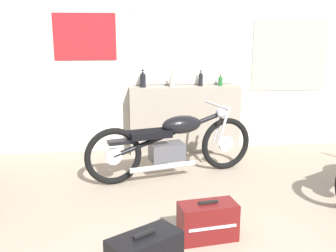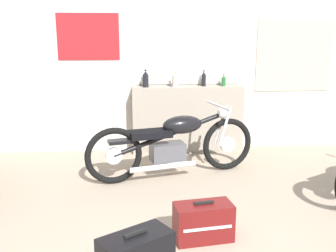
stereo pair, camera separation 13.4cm
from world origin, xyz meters
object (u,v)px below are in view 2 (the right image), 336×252
(bottle_leftmost, at_px, (146,79))
(bottle_left_center, at_px, (175,80))
(bottle_center, at_px, (204,79))
(hard_case_darkred, at_px, (203,222))
(bottle_right_center, at_px, (224,81))
(motorcycle_black, at_px, (173,143))

(bottle_leftmost, height_order, bottle_left_center, bottle_leftmost)
(bottle_left_center, bearing_deg, bottle_center, 9.55)
(bottle_center, bearing_deg, hard_case_darkred, -99.57)
(bottle_leftmost, bearing_deg, bottle_right_center, 1.17)
(bottle_left_center, xyz_separation_m, hard_case_darkred, (-0.01, -2.51, -0.90))
(bottle_left_center, bearing_deg, hard_case_darkred, -90.24)
(bottle_left_center, xyz_separation_m, motorcycle_black, (-0.12, -0.98, -0.64))
(bottle_center, bearing_deg, bottle_right_center, -2.85)
(bottle_center, distance_m, bottle_right_center, 0.29)
(bottle_right_center, bearing_deg, bottle_leftmost, -178.83)
(bottle_right_center, bearing_deg, bottle_center, 177.15)
(bottle_leftmost, height_order, motorcycle_black, bottle_leftmost)
(bottle_leftmost, distance_m, bottle_center, 0.84)
(bottle_right_center, distance_m, hard_case_darkred, 2.81)
(bottle_leftmost, distance_m, motorcycle_black, 1.24)
(bottle_center, bearing_deg, bottle_leftmost, -177.44)
(bottle_left_center, relative_size, bottle_center, 0.98)
(bottle_leftmost, height_order, hard_case_darkred, bottle_leftmost)
(bottle_right_center, bearing_deg, hard_case_darkred, -105.78)
(bottle_leftmost, distance_m, bottle_left_center, 0.42)
(hard_case_darkred, bearing_deg, bottle_right_center, 74.22)
(bottle_center, bearing_deg, bottle_left_center, -170.45)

